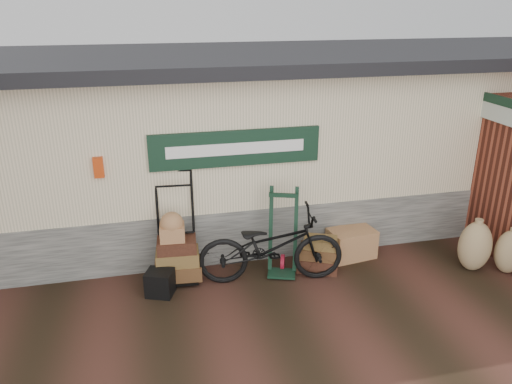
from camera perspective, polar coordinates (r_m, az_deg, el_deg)
ground at (r=7.52m, az=1.64°, el=-11.32°), size 80.00×80.00×0.00m
station_building at (r=9.33m, az=-2.58°, el=6.10°), size 14.40×4.10×3.20m
brick_outbuilding at (r=10.07m, az=26.68°, el=3.10°), size 1.71×4.51×2.62m
porter_trolley at (r=7.64m, az=-9.14°, el=-3.79°), size 0.90×0.70×1.70m
green_barrow at (r=7.70m, az=3.10°, el=-4.59°), size 0.61×0.57×1.39m
suitcase_stack at (r=8.01m, az=7.10°, el=-6.98°), size 0.75×0.63×0.57m
wicker_hamper at (r=8.50m, az=10.84°, el=-5.77°), size 0.81×0.59×0.48m
black_trunk at (r=7.50m, az=-10.92°, el=-10.16°), size 0.47×0.44×0.38m
bicycle at (r=7.50m, az=1.73°, el=-5.81°), size 1.04×2.27×1.27m
burlap_sack_left at (r=8.60m, az=23.73°, el=-5.70°), size 0.59×0.53×0.83m
burlap_sack_right at (r=8.77m, az=27.00°, el=-6.12°), size 0.56×0.52×0.72m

